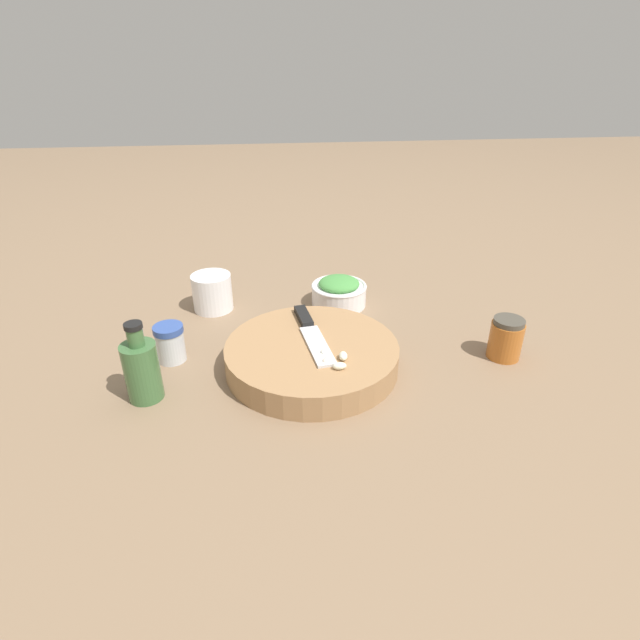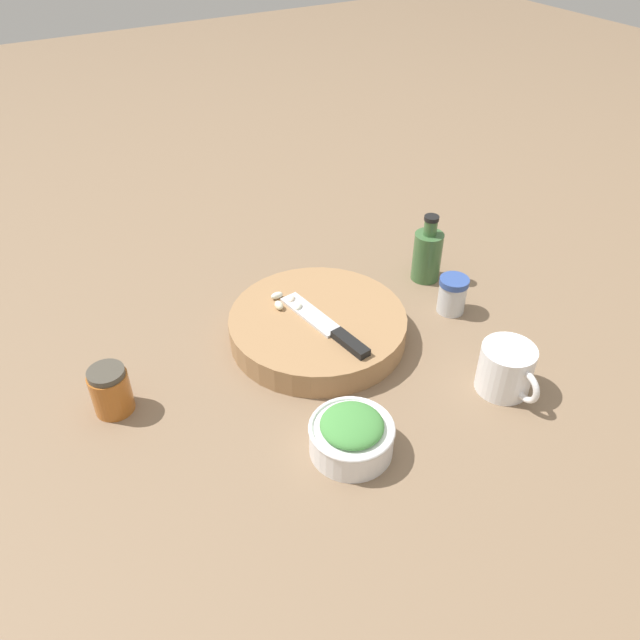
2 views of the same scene
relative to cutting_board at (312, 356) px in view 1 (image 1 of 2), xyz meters
The scene contains 9 objects.
ground_plane 0.10m from the cutting_board, 61.33° to the left, with size 5.00×5.00×0.00m, color #7F664C.
cutting_board is the anchor object (origin of this frame).
chef_knife 0.05m from the cutting_board, 86.99° to the left, with size 0.06×0.22×0.01m.
garlic_cloves 0.07m from the cutting_board, 59.87° to the right, with size 0.05×0.07×0.01m.
herb_bowl 0.26m from the cutting_board, 70.56° to the left, with size 0.13×0.13×0.07m.
spice_jar 0.26m from the cutting_board, 167.56° to the left, with size 0.05×0.05×0.07m.
coffee_mug 0.33m from the cutting_board, 126.27° to the left, with size 0.09×0.12×0.08m.
honey_jar 0.36m from the cutting_board, ahead, with size 0.06×0.06×0.08m.
oil_bottle 0.29m from the cutting_board, 168.80° to the right, with size 0.06×0.06×0.14m.
Camera 1 is at (-0.13, -0.85, 0.51)m, focal length 28.00 mm.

